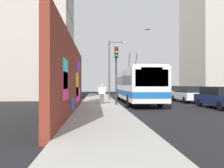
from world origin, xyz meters
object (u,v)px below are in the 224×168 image
object	(u,v)px
city_bus	(136,85)
traffic_light	(116,66)
parked_car_white	(187,94)
parked_car_navy	(220,97)
pedestrian_midblock	(102,92)
parked_car_champagne	(168,92)
street_lamp	(111,65)

from	to	relation	value
city_bus	traffic_light	bearing A→B (deg)	149.36
city_bus	parked_car_white	bearing A→B (deg)	-83.98
parked_car_white	parked_car_navy	bearing A→B (deg)	-180.00
traffic_light	city_bus	bearing A→B (deg)	-30.64
parked_car_navy	pedestrian_midblock	xyz separation A→B (m)	(2.75, 8.44, 0.26)
pedestrian_midblock	parked_car_navy	bearing A→B (deg)	-108.03
pedestrian_midblock	traffic_light	size ratio (longest dim) A/B	0.36
city_bus	parked_car_champagne	size ratio (longest dim) A/B	2.66
city_bus	street_lamp	world-z (taller)	street_lamp
parked_car_white	parked_car_champagne	distance (m)	5.94
city_bus	pedestrian_midblock	size ratio (longest dim) A/B	7.65
parked_car_white	traffic_light	world-z (taller)	traffic_light
city_bus	parked_car_navy	world-z (taller)	city_bus
parked_car_champagne	pedestrian_midblock	xyz separation A→B (m)	(-9.01, 8.44, 0.26)
parked_car_navy	traffic_light	distance (m)	7.88
parked_car_white	pedestrian_midblock	world-z (taller)	pedestrian_midblock
parked_car_champagne	street_lamp	size ratio (longest dim) A/B	0.73
parked_car_white	traffic_light	size ratio (longest dim) A/B	0.96
parked_car_champagne	pedestrian_midblock	size ratio (longest dim) A/B	2.87
traffic_light	pedestrian_midblock	bearing A→B (deg)	44.42
city_bus	pedestrian_midblock	world-z (taller)	city_bus
pedestrian_midblock	street_lamp	xyz separation A→B (m)	(6.30, -1.22, 2.76)
parked_car_navy	traffic_light	size ratio (longest dim) A/B	1.02
street_lamp	city_bus	bearing A→B (deg)	-151.87
traffic_light	street_lamp	size ratio (longest dim) A/B	0.70
parked_car_navy	parked_car_champagne	distance (m)	11.76
parked_car_champagne	pedestrian_midblock	bearing A→B (deg)	136.87
parked_car_white	parked_car_champagne	world-z (taller)	same
parked_car_white	street_lamp	xyz separation A→B (m)	(3.24, 7.22, 3.03)
city_bus	parked_car_navy	size ratio (longest dim) A/B	2.70
parked_car_white	street_lamp	world-z (taller)	street_lamp
traffic_light	street_lamp	distance (m)	7.45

